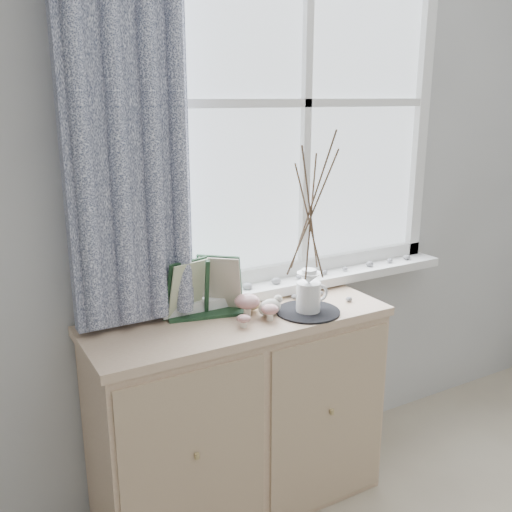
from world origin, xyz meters
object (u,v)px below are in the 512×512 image
(botanical_book, at_px, (209,288))
(toadstool_cluster, at_px, (252,306))
(sideboard, at_px, (240,414))
(twig_pitcher, at_px, (311,209))

(botanical_book, xyz_separation_m, toadstool_cluster, (0.14, -0.09, -0.07))
(sideboard, distance_m, botanical_book, 0.56)
(botanical_book, relative_size, twig_pitcher, 0.48)
(sideboard, relative_size, botanical_book, 3.43)
(twig_pitcher, bearing_deg, sideboard, 172.43)
(sideboard, bearing_deg, toadstool_cluster, -52.91)
(sideboard, height_order, botanical_book, botanical_book)
(sideboard, xyz_separation_m, twig_pitcher, (0.26, -0.09, 0.84))
(sideboard, bearing_deg, botanical_book, 153.88)
(botanical_book, xyz_separation_m, twig_pitcher, (0.36, -0.15, 0.29))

